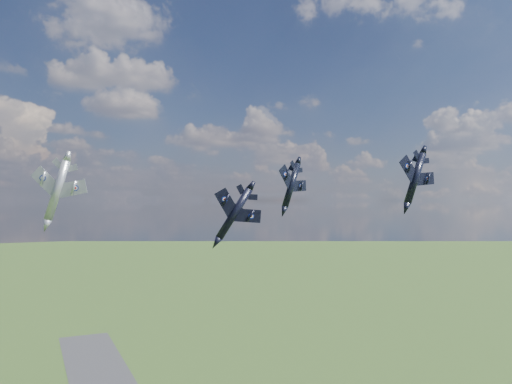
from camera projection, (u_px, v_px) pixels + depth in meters
name	position (u px, v px, depth m)	size (l,w,h in m)	color
jet_lead_navy	(234.00, 214.00, 90.77)	(10.32, 14.39, 2.98)	black
jet_right_navy	(415.00, 178.00, 82.55)	(8.96, 12.49, 2.58)	black
jet_high_navy	(291.00, 185.00, 103.26)	(9.85, 13.74, 2.84)	black
jet_left_silver	(57.00, 190.00, 74.48)	(9.11, 12.70, 2.63)	#A4A6AF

